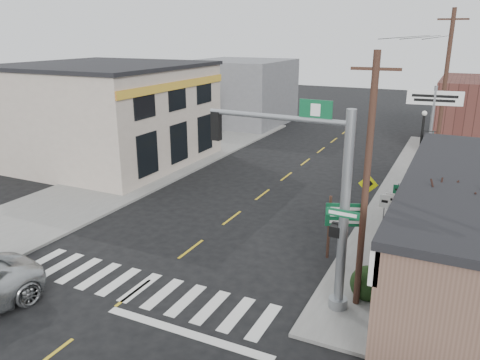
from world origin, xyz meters
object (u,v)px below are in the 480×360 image
at_px(lamp_post, 421,152).
at_px(utility_pole_far, 444,92).
at_px(guide_sign, 345,221).
at_px(utility_pole_near, 366,184).
at_px(dance_center_sign, 433,113).
at_px(traffic_signal_pole, 320,189).
at_px(fire_hydrant, 397,271).
at_px(bare_tree, 457,192).

relative_size(lamp_post, utility_pole_far, 0.49).
xyz_separation_m(guide_sign, utility_pole_near, (1.20, -2.85, 2.58)).
height_order(lamp_post, dance_center_sign, dance_center_sign).
xyz_separation_m(traffic_signal_pole, utility_pole_far, (2.52, 18.64, 1.18)).
distance_m(guide_sign, fire_hydrant, 2.68).
height_order(fire_hydrant, bare_tree, bare_tree).
height_order(lamp_post, utility_pole_far, utility_pole_far).
distance_m(guide_sign, utility_pole_far, 15.84).
distance_m(lamp_post, utility_pole_near, 11.12).
height_order(traffic_signal_pole, lamp_post, traffic_signal_pole).
bearing_deg(dance_center_sign, traffic_signal_pole, -104.80).
height_order(lamp_post, bare_tree, lamp_post).
bearing_deg(dance_center_sign, utility_pole_far, 82.16).
height_order(traffic_signal_pole, bare_tree, traffic_signal_pole).
bearing_deg(bare_tree, utility_pole_near, -148.74).
bearing_deg(guide_sign, fire_hydrant, -35.64).
relative_size(dance_center_sign, utility_pole_far, 0.60).
relative_size(guide_sign, utility_pole_near, 0.32).
relative_size(traffic_signal_pole, utility_pole_far, 0.67).
height_order(lamp_post, utility_pole_near, utility_pole_near).
xyz_separation_m(dance_center_sign, utility_pole_near, (-0.97, -13.26, -0.36)).
xyz_separation_m(utility_pole_near, utility_pole_far, (1.18, 18.10, 0.98)).
xyz_separation_m(traffic_signal_pole, lamp_post, (2.10, 11.55, -1.16)).
distance_m(dance_center_sign, bare_tree, 11.80).
relative_size(fire_hydrant, lamp_post, 0.12).
height_order(fire_hydrant, utility_pole_far, utility_pole_far).
height_order(traffic_signal_pole, dance_center_sign, traffic_signal_pole).
bearing_deg(utility_pole_far, utility_pole_near, -98.88).
bearing_deg(lamp_post, guide_sign, -104.17).
height_order(dance_center_sign, utility_pole_far, utility_pole_far).
bearing_deg(utility_pole_far, lamp_post, -98.54).
bearing_deg(utility_pole_far, dance_center_sign, -97.67).
bearing_deg(guide_sign, traffic_signal_pole, -113.72).
relative_size(traffic_signal_pole, utility_pole_near, 0.82).
relative_size(lamp_post, bare_tree, 1.02).
bearing_deg(lamp_post, utility_pole_near, -94.60).
xyz_separation_m(fire_hydrant, bare_tree, (1.64, -0.69, 3.63)).
bearing_deg(fire_hydrant, dance_center_sign, 90.17).
bearing_deg(fire_hydrant, guide_sign, 165.78).
relative_size(dance_center_sign, utility_pole_near, 0.73).
bearing_deg(utility_pole_far, fire_hydrant, -95.81).
bearing_deg(utility_pole_near, fire_hydrant, 62.36).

